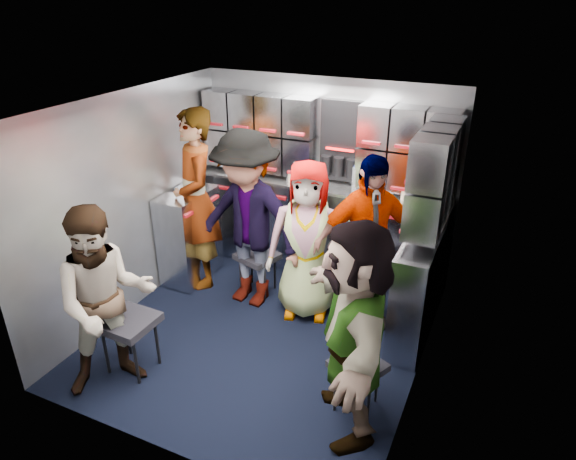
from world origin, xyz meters
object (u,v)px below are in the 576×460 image
at_px(jump_seat_center, 314,268).
at_px(attendant_arc_a, 106,301).
at_px(attendant_arc_c, 307,241).
at_px(attendant_arc_d, 366,245).
at_px(attendant_arc_b, 247,221).
at_px(jump_seat_mid_right, 369,276).
at_px(attendant_arc_e, 353,331).
at_px(jump_seat_near_right, 358,368).
at_px(attendant_standing, 197,200).
at_px(jump_seat_mid_left, 257,258).
at_px(jump_seat_near_left, 128,324).

height_order(jump_seat_center, attendant_arc_a, attendant_arc_a).
distance_m(jump_seat_center, attendant_arc_c, 0.42).
bearing_deg(attendant_arc_d, attendant_arc_b, 147.07).
height_order(jump_seat_mid_right, attendant_arc_e, attendant_arc_e).
height_order(jump_seat_mid_right, jump_seat_near_right, jump_seat_mid_right).
xyz_separation_m(attendant_standing, attendant_arc_e, (2.10, -1.27, -0.12)).
distance_m(attendant_arc_a, attendant_arc_c, 1.85).
bearing_deg(attendant_arc_e, attendant_arc_a, -106.15).
bearing_deg(jump_seat_mid_right, jump_seat_center, -175.68).
relative_size(jump_seat_near_right, attendant_arc_c, 0.29).
distance_m(attendant_arc_a, attendant_arc_b, 1.56).
xyz_separation_m(jump_seat_mid_right, attendant_standing, (-1.81, -0.14, 0.53)).
bearing_deg(jump_seat_mid_right, attendant_standing, -175.47).
distance_m(jump_seat_mid_right, attendant_arc_d, 0.46).
bearing_deg(jump_seat_mid_left, attendant_arc_e, -42.62).
bearing_deg(attendant_arc_c, jump_seat_near_left, -141.52).
bearing_deg(attendant_standing, jump_seat_near_left, -33.79).
distance_m(jump_seat_mid_left, jump_seat_center, 0.60).
bearing_deg(attendant_standing, jump_seat_mid_left, 50.08).
distance_m(jump_seat_center, attendant_standing, 1.38).
bearing_deg(attendant_arc_a, jump_seat_center, 12.61).
bearing_deg(attendant_arc_a, attendant_arc_d, -1.62).
relative_size(jump_seat_near_right, attendant_arc_a, 0.30).
bearing_deg(jump_seat_mid_left, jump_seat_mid_right, 4.60).
xyz_separation_m(attendant_arc_b, attendant_arc_c, (0.60, 0.05, -0.11)).
distance_m(jump_seat_near_left, jump_seat_mid_left, 1.56).
height_order(jump_seat_center, jump_seat_near_right, jump_seat_center).
xyz_separation_m(attendant_arc_a, attendant_arc_c, (0.99, 1.56, 0.00)).
height_order(attendant_arc_a, attendant_arc_e, attendant_arc_e).
bearing_deg(attendant_arc_b, attendant_arc_c, 9.46).
distance_m(jump_seat_near_left, attendant_arc_d, 2.13).
bearing_deg(jump_seat_mid_right, attendant_arc_c, -158.05).
bearing_deg(attendant_standing, attendant_arc_c, 42.14).
xyz_separation_m(attendant_arc_d, attendant_arc_e, (0.29, -1.24, -0.02)).
bearing_deg(attendant_arc_b, jump_seat_near_right, -29.21).
distance_m(jump_seat_mid_left, jump_seat_near_right, 1.84).
height_order(attendant_standing, attendant_arc_d, attendant_standing).
bearing_deg(attendant_arc_b, attendant_arc_d, 9.21).
distance_m(jump_seat_near_left, jump_seat_mid_right, 2.22).
height_order(jump_seat_mid_right, attendant_arc_a, attendant_arc_a).
distance_m(jump_seat_near_left, attendant_arc_e, 1.88).
height_order(jump_seat_near_right, attendant_arc_a, attendant_arc_a).
relative_size(jump_seat_center, attendant_arc_a, 0.30).
xyz_separation_m(jump_seat_center, attendant_standing, (-1.26, -0.10, 0.55)).
distance_m(jump_seat_near_right, attendant_standing, 2.44).
xyz_separation_m(attendant_standing, attendant_arc_c, (1.26, -0.08, -0.17)).
relative_size(attendant_arc_a, attendant_arc_e, 0.94).
height_order(jump_seat_near_right, attendant_arc_b, attendant_arc_b).
relative_size(attendant_standing, attendant_arc_b, 1.06).
bearing_deg(attendant_arc_d, attendant_arc_c, 146.79).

